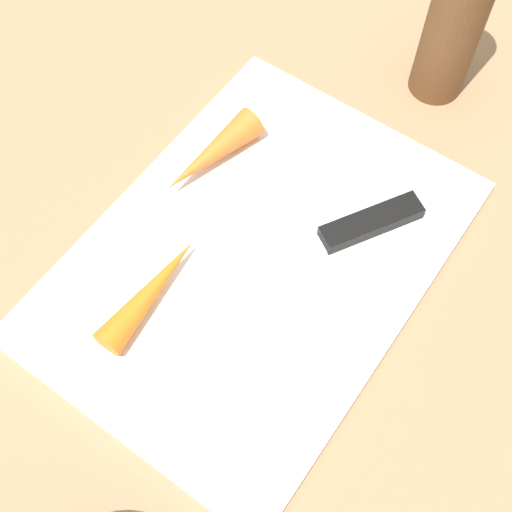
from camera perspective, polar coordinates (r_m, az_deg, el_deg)
ground_plane at (r=0.57m, az=0.00°, el=-0.57°), size 1.40×1.40×0.00m
cutting_board at (r=0.57m, az=0.00°, el=-0.29°), size 0.36×0.26×0.01m
knife at (r=0.57m, az=8.46°, el=2.31°), size 0.18×0.12×0.01m
carrot_short at (r=0.60m, az=-3.80°, el=8.49°), size 0.11×0.05×0.03m
carrot_long at (r=0.54m, az=-8.77°, el=-2.91°), size 0.11×0.03×0.03m
pepper_grinder at (r=0.65m, az=16.50°, el=18.69°), size 0.05×0.05×0.17m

